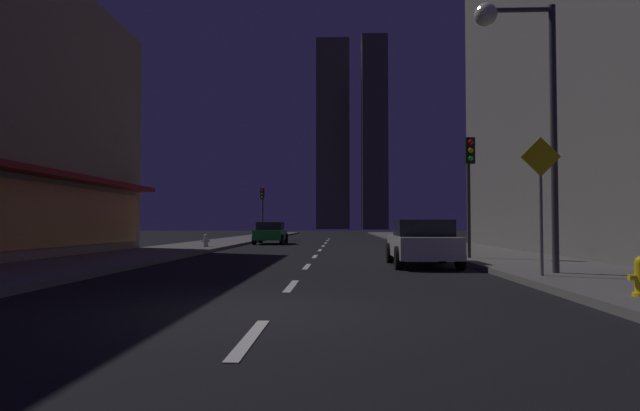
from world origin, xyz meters
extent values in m
cube|color=black|center=(0.00, 32.00, -0.05)|extent=(78.00, 136.00, 0.10)
cube|color=#605E59|center=(7.00, 32.00, 0.07)|extent=(4.00, 76.00, 0.15)
cube|color=#605E59|center=(-7.00, 32.00, 0.07)|extent=(4.00, 76.00, 0.15)
cube|color=silver|center=(0.00, -2.00, 0.01)|extent=(0.16, 2.20, 0.01)
cube|color=silver|center=(0.00, 3.20, 0.01)|extent=(0.16, 2.20, 0.01)
cube|color=silver|center=(0.00, 8.40, 0.01)|extent=(0.16, 2.20, 0.01)
cube|color=silver|center=(0.00, 13.60, 0.01)|extent=(0.16, 2.20, 0.01)
cube|color=silver|center=(0.00, 18.80, 0.01)|extent=(0.16, 2.20, 0.01)
cube|color=silver|center=(0.00, 24.00, 0.01)|extent=(0.16, 2.20, 0.01)
cube|color=silver|center=(0.00, 29.20, 0.01)|extent=(0.16, 2.20, 0.01)
cube|color=silver|center=(0.00, 34.40, 0.01)|extent=(0.16, 2.20, 0.01)
cube|color=silver|center=(0.00, 39.60, 0.01)|extent=(0.16, 2.20, 0.01)
cube|color=#D88C3F|center=(-9.00, 7.64, 1.60)|extent=(0.10, 20.26, 2.20)
cube|color=maroon|center=(-8.60, 7.64, 3.00)|extent=(0.90, 20.86, 0.20)
cube|color=#504C3C|center=(-1.01, 138.41, 25.82)|extent=(8.96, 7.36, 51.64)
cube|color=#4A4637|center=(9.81, 130.37, 24.81)|extent=(6.50, 7.82, 49.61)
cube|color=silver|center=(3.60, 8.88, 0.61)|extent=(1.80, 4.20, 0.65)
cube|color=black|center=(3.60, 8.68, 1.17)|extent=(1.64, 2.00, 0.55)
cylinder|color=black|center=(2.72, 10.28, 0.34)|extent=(0.22, 0.68, 0.68)
cylinder|color=black|center=(4.48, 10.28, 0.34)|extent=(0.22, 0.68, 0.68)
cylinder|color=black|center=(2.72, 7.48, 0.34)|extent=(0.22, 0.68, 0.68)
cylinder|color=black|center=(4.48, 7.48, 0.34)|extent=(0.22, 0.68, 0.68)
sphere|color=white|center=(3.05, 10.93, 0.67)|extent=(0.18, 0.18, 0.18)
sphere|color=white|center=(4.15, 10.93, 0.67)|extent=(0.18, 0.18, 0.18)
cube|color=#1E722D|center=(-3.60, 27.45, 0.61)|extent=(1.80, 4.20, 0.65)
cube|color=black|center=(-3.60, 27.25, 1.17)|extent=(1.64, 2.00, 0.55)
cylinder|color=black|center=(-4.48, 28.85, 0.34)|extent=(0.22, 0.68, 0.68)
cylinder|color=black|center=(-2.72, 28.85, 0.34)|extent=(0.22, 0.68, 0.68)
cylinder|color=black|center=(-4.48, 26.05, 0.34)|extent=(0.22, 0.68, 0.68)
cylinder|color=black|center=(-2.72, 26.05, 0.34)|extent=(0.22, 0.68, 0.68)
sphere|color=white|center=(-4.15, 29.50, 0.67)|extent=(0.18, 0.18, 0.18)
sphere|color=white|center=(-3.05, 29.50, 0.67)|extent=(0.18, 0.18, 0.18)
cylinder|color=yellow|center=(5.74, 0.72, 0.45)|extent=(0.10, 0.10, 0.10)
cylinder|color=#B2B2B2|center=(-5.90, 19.32, 0.43)|extent=(0.22, 0.22, 0.55)
sphere|color=#B2B2B2|center=(-5.90, 19.32, 0.70)|extent=(0.21, 0.21, 0.21)
cylinder|color=#B2B2B2|center=(-5.90, 19.32, 0.18)|extent=(0.30, 0.30, 0.06)
cylinder|color=#B2B2B2|center=(-6.06, 19.32, 0.45)|extent=(0.10, 0.10, 0.10)
cylinder|color=#B2B2B2|center=(-5.74, 19.32, 0.45)|extent=(0.10, 0.10, 0.10)
cylinder|color=#2D2D2D|center=(5.50, 10.68, 2.25)|extent=(0.12, 0.12, 4.20)
cube|color=black|center=(5.50, 10.48, 3.85)|extent=(0.32, 0.24, 0.90)
sphere|color=red|center=(5.50, 10.35, 4.13)|extent=(0.18, 0.18, 0.18)
sphere|color=#F2B20C|center=(5.50, 10.35, 3.85)|extent=(0.18, 0.18, 0.18)
sphere|color=#19D833|center=(5.50, 10.35, 3.57)|extent=(0.18, 0.18, 0.18)
cylinder|color=#2D2D2D|center=(-5.50, 36.73, 2.25)|extent=(0.12, 0.12, 4.20)
cube|color=black|center=(-5.50, 36.53, 3.85)|extent=(0.32, 0.24, 0.90)
sphere|color=red|center=(-5.50, 36.40, 4.13)|extent=(0.18, 0.18, 0.18)
sphere|color=#F2B20C|center=(-5.50, 36.40, 3.85)|extent=(0.18, 0.18, 0.18)
sphere|color=#19D833|center=(-5.50, 36.40, 3.57)|extent=(0.18, 0.18, 0.18)
cylinder|color=#38383D|center=(6.20, 4.96, 3.40)|extent=(0.16, 0.16, 6.50)
cylinder|color=#38383D|center=(5.40, 4.96, 6.55)|extent=(1.60, 0.12, 0.12)
sphere|color=#FCF7CC|center=(4.60, 4.96, 6.45)|extent=(0.56, 0.56, 0.56)
cylinder|color=slate|center=(5.60, 4.24, 1.35)|extent=(0.08, 0.08, 2.40)
cube|color=yellow|center=(5.60, 4.21, 2.85)|extent=(0.91, 0.03, 0.91)
camera|label=1|loc=(1.04, -8.17, 1.31)|focal=30.22mm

